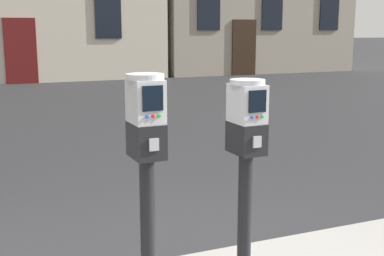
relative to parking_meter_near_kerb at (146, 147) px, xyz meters
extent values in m
cylinder|color=black|center=(0.00, 0.00, -0.50)|extent=(0.09, 0.09, 0.88)
cube|color=black|center=(0.00, 0.00, 0.04)|extent=(0.18, 0.25, 0.20)
cube|color=#A5A8AD|center=(0.01, -0.13, 0.04)|extent=(0.06, 0.01, 0.07)
cube|color=#B7BABF|center=(0.00, 0.00, 0.27)|extent=(0.18, 0.23, 0.25)
cube|color=black|center=(0.00, -0.12, 0.30)|extent=(0.12, 0.01, 0.14)
cylinder|color=blue|center=(-0.03, -0.12, 0.20)|extent=(0.02, 0.01, 0.02)
cylinder|color=red|center=(0.00, -0.12, 0.20)|extent=(0.02, 0.01, 0.02)
cylinder|color=green|center=(0.04, -0.12, 0.20)|extent=(0.02, 0.01, 0.02)
cylinder|color=#B7BABF|center=(0.00, 0.00, 0.41)|extent=(0.22, 0.22, 0.03)
cylinder|color=black|center=(0.65, 0.00, -0.52)|extent=(0.09, 0.09, 0.84)
cube|color=black|center=(0.65, 0.00, 0.00)|extent=(0.18, 0.25, 0.19)
cube|color=#A5A8AD|center=(0.66, -0.13, 0.00)|extent=(0.06, 0.01, 0.07)
cube|color=#B7BABF|center=(0.65, 0.00, 0.22)|extent=(0.18, 0.23, 0.24)
cube|color=black|center=(0.66, -0.12, 0.25)|extent=(0.12, 0.01, 0.13)
cylinder|color=blue|center=(0.62, -0.12, 0.15)|extent=(0.02, 0.01, 0.02)
cylinder|color=red|center=(0.66, -0.12, 0.15)|extent=(0.02, 0.01, 0.02)
cylinder|color=green|center=(0.69, -0.12, 0.15)|extent=(0.02, 0.01, 0.02)
cylinder|color=#B7BABF|center=(0.65, 0.00, 0.35)|extent=(0.22, 0.22, 0.03)
cube|color=black|center=(3.19, 14.43, 1.15)|extent=(0.90, 0.06, 1.60)
cube|color=#591414|center=(0.31, 14.43, -0.03)|extent=(1.00, 0.07, 2.10)
cube|color=black|center=(6.94, 14.43, 1.43)|extent=(0.90, 0.06, 1.60)
cube|color=black|center=(9.63, 14.43, 1.43)|extent=(0.90, 0.06, 1.60)
cube|color=black|center=(12.32, 14.43, 1.43)|extent=(0.90, 0.06, 1.60)
cube|color=black|center=(8.42, 14.43, -0.03)|extent=(1.00, 0.07, 2.10)
camera|label=1|loc=(-0.83, -2.69, 0.67)|focal=46.86mm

